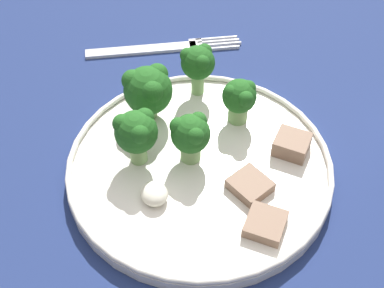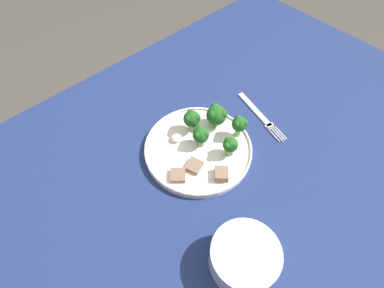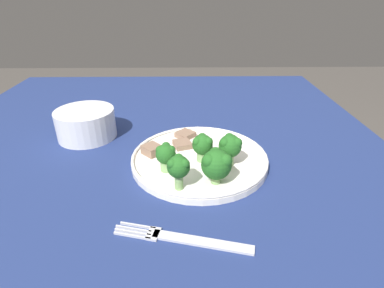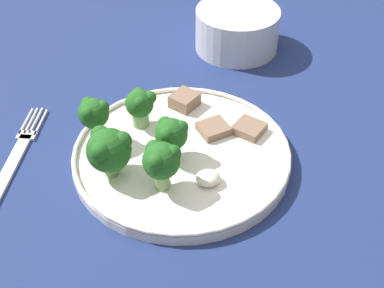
{
  "view_description": "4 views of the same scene",
  "coord_description": "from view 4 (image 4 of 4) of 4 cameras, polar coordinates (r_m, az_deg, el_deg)",
  "views": [
    {
      "loc": [
        0.36,
        -0.23,
        1.19
      ],
      "look_at": [
        0.04,
        -0.11,
        0.81
      ],
      "focal_mm": 50.0,
      "sensor_mm": 36.0,
      "label": 1
    },
    {
      "loc": [
        0.34,
        0.2,
        1.38
      ],
      "look_at": [
        0.06,
        -0.11,
        0.8
      ],
      "focal_mm": 28.0,
      "sensor_mm": 36.0,
      "label": 2
    },
    {
      "loc": [
        -0.46,
        -0.08,
        1.08
      ],
      "look_at": [
        0.03,
        -0.09,
        0.82
      ],
      "focal_mm": 28.0,
      "sensor_mm": 36.0,
      "label": 3
    },
    {
      "loc": [
        -0.01,
        -0.58,
        1.22
      ],
      "look_at": [
        0.06,
        -0.11,
        0.81
      ],
      "focal_mm": 50.0,
      "sensor_mm": 36.0,
      "label": 4
    }
  ],
  "objects": [
    {
      "name": "broccoli_floret_center_left",
      "position": [
        0.6,
        -8.88,
        -0.55
      ],
      "size": [
        0.05,
        0.05,
        0.06
      ],
      "color": "#7FA866",
      "rests_on": "dinner_plate"
    },
    {
      "name": "sauce_dollop",
      "position": [
        0.61,
        1.73,
        -3.63
      ],
      "size": [
        0.03,
        0.03,
        0.02
      ],
      "color": "silver",
      "rests_on": "dinner_plate"
    },
    {
      "name": "broccoli_floret_near_rim_left",
      "position": [
        0.62,
        -2.23,
        0.98
      ],
      "size": [
        0.04,
        0.04,
        0.05
      ],
      "color": "#7FA866",
      "rests_on": "dinner_plate"
    },
    {
      "name": "fork",
      "position": [
        0.69,
        -18.37,
        -1.47
      ],
      "size": [
        0.06,
        0.19,
        0.0
      ],
      "color": "silver",
      "rests_on": "table"
    },
    {
      "name": "meat_slice_rear_slice",
      "position": [
        0.68,
        2.31,
        1.65
      ],
      "size": [
        0.04,
        0.04,
        0.01
      ],
      "color": "#846651",
      "rests_on": "dinner_plate"
    },
    {
      "name": "broccoli_floret_center_back",
      "position": [
        0.67,
        -5.37,
        4.23
      ],
      "size": [
        0.04,
        0.04,
        0.05
      ],
      "color": "#7FA866",
      "rests_on": "dinner_plate"
    },
    {
      "name": "broccoli_floret_front_left",
      "position": [
        0.65,
        -10.44,
        3.18
      ],
      "size": [
        0.04,
        0.04,
        0.06
      ],
      "color": "#7FA866",
      "rests_on": "dinner_plate"
    },
    {
      "name": "broccoli_floret_back_left",
      "position": [
        0.58,
        -3.3,
        -1.8
      ],
      "size": [
        0.04,
        0.04,
        0.06
      ],
      "color": "#7FA866",
      "rests_on": "dinner_plate"
    },
    {
      "name": "table",
      "position": [
        0.79,
        -5.17,
        -2.04
      ],
      "size": [
        1.35,
        1.04,
        0.77
      ],
      "color": "navy",
      "rests_on": "ground_plane"
    },
    {
      "name": "meat_slice_middle_slice",
      "position": [
        0.68,
        6.12,
        1.67
      ],
      "size": [
        0.05,
        0.05,
        0.01
      ],
      "color": "#846651",
      "rests_on": "dinner_plate"
    },
    {
      "name": "dinner_plate",
      "position": [
        0.65,
        -1.11,
        -1.15
      ],
      "size": [
        0.26,
        0.26,
        0.02
      ],
      "color": "white",
      "rests_on": "table"
    },
    {
      "name": "meat_slice_front_slice",
      "position": [
        0.72,
        -0.81,
        4.69
      ],
      "size": [
        0.05,
        0.05,
        0.02
      ],
      "color": "#846651",
      "rests_on": "dinner_plate"
    },
    {
      "name": "cream_bowl",
      "position": [
        0.86,
        4.82,
        11.99
      ],
      "size": [
        0.13,
        0.13,
        0.06
      ],
      "color": "silver",
      "rests_on": "table"
    }
  ]
}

